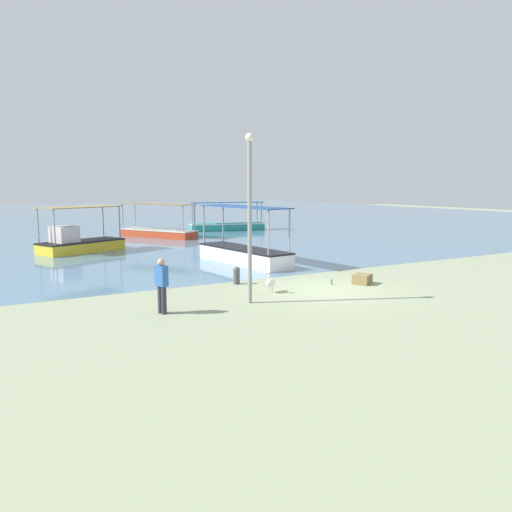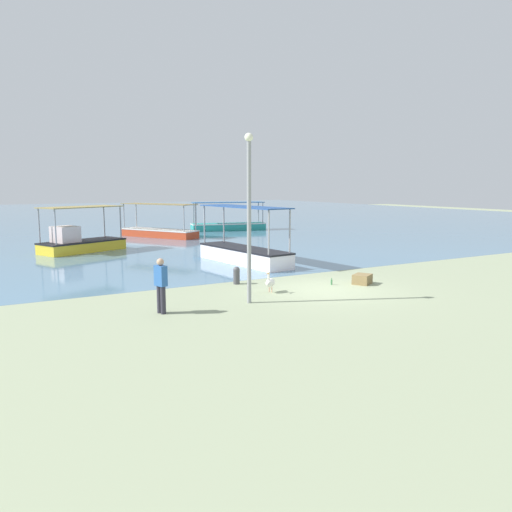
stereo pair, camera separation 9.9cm
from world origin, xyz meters
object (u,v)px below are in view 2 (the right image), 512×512
glass_bottle (331,282)px  pelican (270,282)px  fishing_boat_center (228,225)px  fishing_boat_far_left (80,241)px  fisherman_standing (161,284)px  cargo_crate (362,279)px  mooring_bollard (237,275)px  fishing_boat_near_right (159,230)px  fishing_boat_outer (244,252)px  lamp_post (249,209)px

glass_bottle → pelican: bearing=-179.2°
fishing_boat_center → fishing_boat_far_left: 15.84m
fisherman_standing → cargo_crate: bearing=3.7°
mooring_bollard → pelican: bearing=-79.3°
fishing_boat_center → fishing_boat_near_right: bearing=-160.1°
fishing_boat_center → fishing_boat_outer: 18.04m
fishing_boat_far_left → lamp_post: size_ratio=0.94×
lamp_post → pelican: bearing=36.2°
fishing_boat_outer → cargo_crate: bearing=-76.5°
fishing_boat_near_right → pelican: size_ratio=7.73×
fishing_boat_outer → mooring_bollard: (-2.67, -4.48, -0.20)m
mooring_bollard → glass_bottle: (3.17, -1.93, -0.26)m
mooring_bollard → glass_bottle: 3.72m
fisherman_standing → mooring_bollard: bearing=36.0°
lamp_post → fisherman_standing: (-2.97, 0.08, -2.19)m
fishing_boat_near_right → fisherman_standing: 22.57m
fisherman_standing → cargo_crate: 8.39m
cargo_crate → pelican: bearing=174.0°
lamp_post → glass_bottle: bearing=14.3°
mooring_bollard → fishing_boat_far_left: bearing=106.1°
lamp_post → fishing_boat_far_left: bearing=99.6°
fishing_boat_near_right → fisherman_standing: bearing=-107.9°
fishing_boat_near_right → lamp_post: 22.07m
fishing_boat_center → fishing_boat_near_right: fishing_boat_near_right is taller
fishing_boat_center → fisherman_standing: fishing_boat_center is taller
cargo_crate → glass_bottle: bearing=158.7°
fishing_boat_far_left → lamp_post: 16.22m
cargo_crate → fishing_boat_far_left: bearing=117.9°
fishing_boat_far_left → lamp_post: bearing=-80.4°
fishing_boat_outer → cargo_crate: size_ratio=8.76×
mooring_bollard → fisherman_standing: size_ratio=0.41×
fishing_boat_outer → lamp_post: 8.73m
pelican → cargo_crate: (3.95, -0.41, -0.18)m
lamp_post → fishing_boat_near_right: bearing=79.6°
fishing_boat_outer → fishing_boat_far_left: size_ratio=1.20×
fishing_boat_center → fishing_boat_outer: size_ratio=1.04×
fishing_boat_center → lamp_post: (-10.86, -24.05, 2.61)m
lamp_post → fishing_boat_center: bearing=65.7°
fishing_boat_center → mooring_bollard: size_ratio=9.35×
pelican → cargo_crate: 3.98m
mooring_bollard → cargo_crate: 4.94m
fishing_boat_outer → glass_bottle: (0.50, -6.41, -0.46)m
fisherman_standing → glass_bottle: bearing=7.9°
fishing_boat_far_left → cargo_crate: size_ratio=7.29×
fishing_boat_center → pelican: (-9.44, -23.02, -0.11)m
fishing_boat_center → fishing_boat_outer: (-7.14, -16.56, 0.08)m
fishing_boat_near_right → cargo_crate: size_ratio=8.72×
fishing_boat_far_left → glass_bottle: size_ratio=19.15×
pelican → fisherman_standing: fisherman_standing is taller
fishing_boat_near_right → pelican: 20.68m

